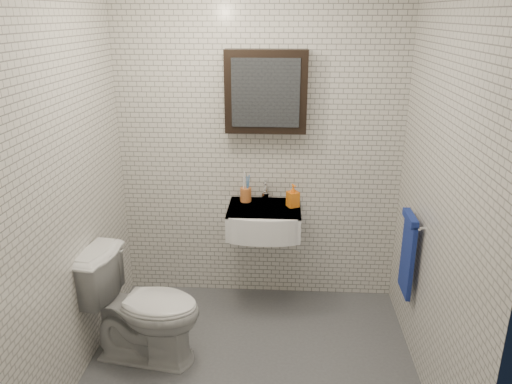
# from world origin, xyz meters

# --- Properties ---
(ground) EXTENTS (2.20, 2.00, 0.01)m
(ground) POSITION_xyz_m (0.00, 0.00, 0.01)
(ground) COLOR #4E5056
(ground) RESTS_ON ground
(room_shell) EXTENTS (2.22, 2.02, 2.51)m
(room_shell) POSITION_xyz_m (0.00, 0.00, 1.47)
(room_shell) COLOR silver
(room_shell) RESTS_ON ground
(washbasin) EXTENTS (0.55, 0.50, 0.20)m
(washbasin) POSITION_xyz_m (0.05, 0.73, 0.76)
(washbasin) COLOR white
(washbasin) RESTS_ON room_shell
(faucet) EXTENTS (0.06, 0.20, 0.15)m
(faucet) POSITION_xyz_m (0.05, 0.93, 0.92)
(faucet) COLOR silver
(faucet) RESTS_ON washbasin
(mirror_cabinet) EXTENTS (0.60, 0.15, 0.60)m
(mirror_cabinet) POSITION_xyz_m (0.05, 0.93, 1.70)
(mirror_cabinet) COLOR black
(mirror_cabinet) RESTS_ON room_shell
(towel_rail) EXTENTS (0.09, 0.30, 0.58)m
(towel_rail) POSITION_xyz_m (1.04, 0.35, 0.72)
(towel_rail) COLOR silver
(towel_rail) RESTS_ON room_shell
(toothbrush_cup) EXTENTS (0.12, 0.12, 0.24)m
(toothbrush_cup) POSITION_xyz_m (-0.10, 0.90, 0.91)
(toothbrush_cup) COLOR #BD662F
(toothbrush_cup) RESTS_ON washbasin
(soap_bottle) EXTENTS (0.11, 0.11, 0.18)m
(soap_bottle) POSITION_xyz_m (0.27, 0.81, 0.94)
(soap_bottle) COLOR orange
(soap_bottle) RESTS_ON washbasin
(toilet) EXTENTS (0.83, 0.55, 0.79)m
(toilet) POSITION_xyz_m (-0.73, 0.08, 0.39)
(toilet) COLOR silver
(toilet) RESTS_ON ground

